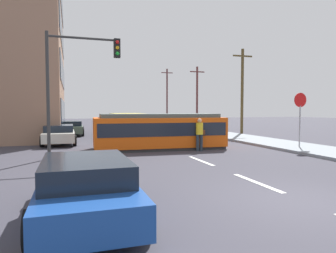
# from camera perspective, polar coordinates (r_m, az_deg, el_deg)

# --- Properties ---
(ground_plane) EXTENTS (120.00, 120.00, 0.00)m
(ground_plane) POSITION_cam_1_polar(r_m,az_deg,el_deg) (16.55, 0.50, -4.22)
(ground_plane) COLOR #3A3943
(sidewalk_curb_right) EXTENTS (3.20, 36.00, 0.14)m
(sidewalk_curb_right) POSITION_cam_1_polar(r_m,az_deg,el_deg) (16.76, 27.97, -4.26)
(sidewalk_curb_right) COLOR gray
(sidewalk_curb_right) RESTS_ON ground
(lane_stripe_1) EXTENTS (0.16, 2.40, 0.01)m
(lane_stripe_1) POSITION_cam_1_polar(r_m,az_deg,el_deg) (9.40, 16.17, -10.00)
(lane_stripe_1) COLOR silver
(lane_stripe_1) RESTS_ON ground
(lane_stripe_2) EXTENTS (0.16, 2.40, 0.01)m
(lane_stripe_2) POSITION_cam_1_polar(r_m,az_deg,el_deg) (12.85, 6.12, -6.36)
(lane_stripe_2) COLOR silver
(lane_stripe_2) RESTS_ON ground
(lane_stripe_3) EXTENTS (0.16, 2.40, 0.01)m
(lane_stripe_3) POSITION_cam_1_polar(r_m,az_deg,el_deg) (22.65, -4.55, -2.23)
(lane_stripe_3) COLOR silver
(lane_stripe_3) RESTS_ON ground
(lane_stripe_4) EXTENTS (0.16, 2.40, 0.01)m
(lane_stripe_4) POSITION_cam_1_polar(r_m,az_deg,el_deg) (28.51, -7.30, -1.14)
(lane_stripe_4) COLOR silver
(lane_stripe_4) RESTS_ON ground
(streetcar_tram) EXTENTS (7.07, 2.87, 1.90)m
(streetcar_tram) POSITION_cam_1_polar(r_m,az_deg,el_deg) (16.65, -1.65, -0.79)
(streetcar_tram) COLOR #E95510
(streetcar_tram) RESTS_ON ground
(city_bus) EXTENTS (2.67, 5.57, 1.81)m
(city_bus) POSITION_cam_1_polar(r_m,az_deg,el_deg) (25.22, -7.14, 0.66)
(city_bus) COLOR gold
(city_bus) RESTS_ON ground
(pedestrian_crossing) EXTENTS (0.51, 0.36, 1.67)m
(pedestrian_crossing) POSITION_cam_1_polar(r_m,az_deg,el_deg) (15.83, 5.90, -1.14)
(pedestrian_crossing) COLOR #2A333D
(pedestrian_crossing) RESTS_ON ground
(parked_sedan_near) EXTENTS (1.94, 4.22, 1.19)m
(parked_sedan_near) POSITION_cam_1_polar(r_m,az_deg,el_deg) (6.31, -15.06, -10.71)
(parked_sedan_near) COLOR #1B479B
(parked_sedan_near) RESTS_ON ground
(parked_sedan_mid) EXTENTS (2.00, 4.36, 1.19)m
(parked_sedan_mid) POSITION_cam_1_polar(r_m,az_deg,el_deg) (19.99, -19.59, -1.34)
(parked_sedan_mid) COLOR beige
(parked_sedan_mid) RESTS_ON ground
(parked_sedan_far) EXTENTS (2.17, 4.51, 1.19)m
(parked_sedan_far) POSITION_cam_1_polar(r_m,az_deg,el_deg) (26.68, -17.61, -0.22)
(parked_sedan_far) COLOR #415746
(parked_sedan_far) RESTS_ON ground
(stop_sign) EXTENTS (0.76, 0.07, 2.88)m
(stop_sign) POSITION_cam_1_polar(r_m,az_deg,el_deg) (17.81, 23.36, 3.12)
(stop_sign) COLOR gray
(stop_sign) RESTS_ON sidewalk_curb_right
(traffic_light_mast) EXTENTS (3.16, 0.33, 5.44)m
(traffic_light_mast) POSITION_cam_1_polar(r_m,az_deg,el_deg) (14.11, -16.57, 9.88)
(traffic_light_mast) COLOR #333333
(traffic_light_mast) RESTS_ON ground
(utility_pole_mid) EXTENTS (1.80, 0.24, 7.29)m
(utility_pole_mid) POSITION_cam_1_polar(r_m,az_deg,el_deg) (27.14, 13.63, 6.64)
(utility_pole_mid) COLOR brown
(utility_pole_mid) RESTS_ON ground
(utility_pole_far) EXTENTS (1.80, 0.24, 7.19)m
(utility_pole_far) POSITION_cam_1_polar(r_m,az_deg,el_deg) (36.64, 5.43, 5.71)
(utility_pole_far) COLOR brown
(utility_pole_far) RESTS_ON ground
(utility_pole_distant) EXTENTS (1.80, 0.24, 8.39)m
(utility_pole_distant) POSITION_cam_1_polar(r_m,az_deg,el_deg) (47.41, -0.18, 5.87)
(utility_pole_distant) COLOR brown
(utility_pole_distant) RESTS_ON ground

